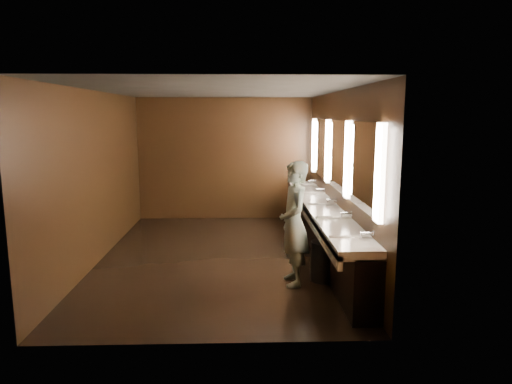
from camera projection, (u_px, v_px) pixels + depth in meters
floor at (220, 257)px, 7.83m from camera, size 6.00×6.00×0.00m
ceiling at (218, 90)px, 7.36m from camera, size 4.00×6.00×0.02m
wall_back at (225, 159)px, 10.55m from camera, size 4.00×0.02×2.80m
wall_front at (204, 216)px, 4.64m from camera, size 4.00×0.02×2.80m
wall_left at (98, 177)px, 7.53m from camera, size 0.02×6.00×2.80m
wall_right at (338, 176)px, 7.66m from camera, size 0.02×6.00×2.80m
sink_counter at (324, 228)px, 7.80m from camera, size 0.55×5.40×1.01m
mirror_band at (337, 155)px, 7.60m from camera, size 0.06×5.03×1.15m
person at (294, 224)px, 6.46m from camera, size 0.49×0.69×1.78m
trash_bin at (323, 261)px, 6.69m from camera, size 0.43×0.43×0.59m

